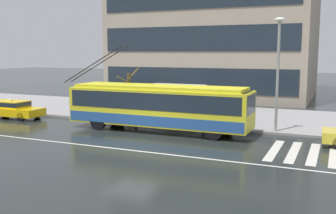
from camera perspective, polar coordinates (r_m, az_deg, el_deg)
The scene contains 14 objects.
ground_plane at distance 20.62m, azimuth -5.36°, elevation -5.35°, with size 160.00×160.00×0.00m, color #212727.
sidewalk_slab at distance 29.86m, azimuth 4.23°, elevation -1.05°, with size 80.00×10.00×0.14m, color gray.
crosswalk_stripe_edge_near at distance 19.94m, azimuth 15.20°, elevation -6.04°, with size 0.44×4.40×0.01m, color beige.
crosswalk_stripe_inner_a at distance 19.84m, azimuth 17.79°, elevation -6.22°, with size 0.44×4.40×0.01m, color beige.
crosswalk_stripe_center at distance 19.78m, azimuth 20.39°, elevation -6.38°, with size 0.44×4.40×0.01m, color beige.
crosswalk_stripe_inner_b at distance 19.76m, azimuth 23.01°, elevation -6.54°, with size 0.44×4.40×0.01m, color beige.
lane_centre_line at distance 19.61m, azimuth -7.06°, elevation -6.06°, with size 72.00×0.14×0.01m, color silver.
trolleybus at distance 23.64m, azimuth -1.36°, elevation 0.17°, with size 12.30×2.59×5.16m.
taxi_queued_behind_bus at distance 30.53m, azimuth -21.75°, elevation -0.20°, with size 4.65×1.78×1.39m.
bus_shelter at distance 27.18m, azimuth 1.41°, elevation 2.05°, with size 3.85×1.65×2.39m.
pedestrian_at_shelter at distance 24.90m, azimuth 5.08°, elevation 1.08°, with size 1.46×1.46×2.01m.
pedestrian_approaching_curb at distance 27.80m, azimuth -4.78°, elevation 0.42°, with size 0.51×0.51×1.63m.
street_lamp at distance 23.50m, azimuth 15.70°, elevation 5.93°, with size 0.60×0.32×6.55m.
street_tree_bare at distance 28.05m, azimuth -5.69°, elevation 2.16°, with size 1.44×2.00×3.49m.
Camera 1 is at (9.75, -17.54, 4.73)m, focal length 41.94 mm.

